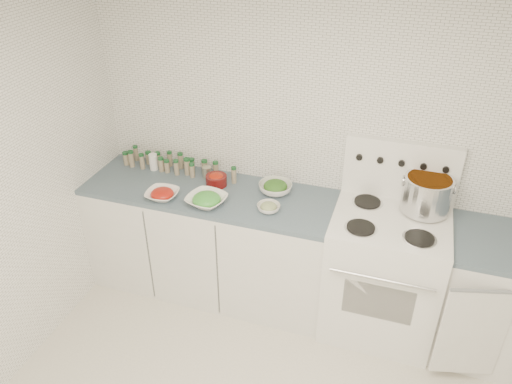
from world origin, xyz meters
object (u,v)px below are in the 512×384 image
(bowl_tomato, at_px, (162,194))
(stock_pot, at_px, (427,193))
(stove, at_px, (383,270))
(bowl_snowpea, at_px, (207,200))

(bowl_tomato, bearing_deg, stock_pot, 11.23)
(stove, height_order, bowl_snowpea, stove)
(stock_pot, bearing_deg, stove, -140.02)
(stock_pot, xyz_separation_m, bowl_tomato, (-1.76, -0.35, -0.14))
(stove, relative_size, bowl_snowpea, 4.35)
(stove, height_order, stock_pot, stove)
(stock_pot, relative_size, bowl_snowpea, 1.07)
(bowl_tomato, bearing_deg, stove, 6.93)
(bowl_snowpea, bearing_deg, stock_pot, 12.94)
(stock_pot, bearing_deg, bowl_snowpea, -167.06)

